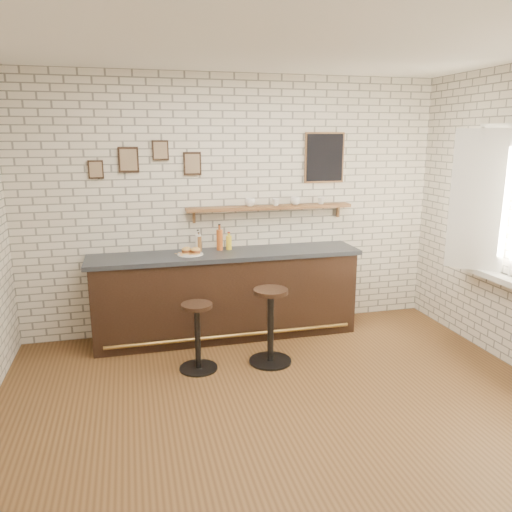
{
  "coord_description": "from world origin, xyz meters",
  "views": [
    {
      "loc": [
        -1.22,
        -3.76,
        2.3
      ],
      "look_at": [
        -0.03,
        0.9,
        1.14
      ],
      "focal_mm": 35.0,
      "sensor_mm": 36.0,
      "label": 1
    }
  ],
  "objects_px": {
    "condiment_bottle_yellow": "(229,242)",
    "shelf_cup_b": "(276,202)",
    "ciabatta_sandwich": "(191,251)",
    "bar_stool_right": "(271,324)",
    "sandwich_plate": "(190,254)",
    "bitters_bottle_brown": "(199,243)",
    "shelf_cup_d": "(321,200)",
    "bitters_bottle_white": "(198,242)",
    "shelf_cup_c": "(295,201)",
    "shelf_cup_a": "(250,202)",
    "bar_counter": "(227,294)",
    "bar_stool_left": "(198,334)",
    "bitters_bottle_amber": "(220,239)"
  },
  "relations": [
    {
      "from": "shelf_cup_c",
      "to": "shelf_cup_d",
      "type": "height_order",
      "value": "shelf_cup_c"
    },
    {
      "from": "bitters_bottle_amber",
      "to": "shelf_cup_b",
      "type": "height_order",
      "value": "shelf_cup_b"
    },
    {
      "from": "condiment_bottle_yellow",
      "to": "ciabatta_sandwich",
      "type": "bearing_deg",
      "value": -161.4
    },
    {
      "from": "bitters_bottle_brown",
      "to": "bar_stool_right",
      "type": "height_order",
      "value": "bitters_bottle_brown"
    },
    {
      "from": "bitters_bottle_brown",
      "to": "shelf_cup_b",
      "type": "relative_size",
      "value": 2.47
    },
    {
      "from": "bar_stool_left",
      "to": "bar_stool_right",
      "type": "xyz_separation_m",
      "value": [
        0.75,
        -0.03,
        0.05
      ]
    },
    {
      "from": "bitters_bottle_white",
      "to": "bitters_bottle_amber",
      "type": "relative_size",
      "value": 0.82
    },
    {
      "from": "shelf_cup_d",
      "to": "shelf_cup_b",
      "type": "bearing_deg",
      "value": 145.56
    },
    {
      "from": "condiment_bottle_yellow",
      "to": "bitters_bottle_brown",
      "type": "bearing_deg",
      "value": -180.0
    },
    {
      "from": "shelf_cup_d",
      "to": "bitters_bottle_white",
      "type": "bearing_deg",
      "value": 147.84
    },
    {
      "from": "bitters_bottle_brown",
      "to": "shelf_cup_a",
      "type": "relative_size",
      "value": 1.84
    },
    {
      "from": "bitters_bottle_white",
      "to": "shelf_cup_a",
      "type": "relative_size",
      "value": 2.06
    },
    {
      "from": "shelf_cup_a",
      "to": "bitters_bottle_white",
      "type": "bearing_deg",
      "value": 169.4
    },
    {
      "from": "ciabatta_sandwich",
      "to": "sandwich_plate",
      "type": "bearing_deg",
      "value": 180.0
    },
    {
      "from": "ciabatta_sandwich",
      "to": "shelf_cup_d",
      "type": "distance_m",
      "value": 1.71
    },
    {
      "from": "bitters_bottle_amber",
      "to": "bar_counter",
      "type": "bearing_deg",
      "value": -71.78
    },
    {
      "from": "bitters_bottle_brown",
      "to": "shelf_cup_a",
      "type": "distance_m",
      "value": 0.77
    },
    {
      "from": "bar_counter",
      "to": "shelf_cup_b",
      "type": "bearing_deg",
      "value": 17.2
    },
    {
      "from": "bitters_bottle_brown",
      "to": "bitters_bottle_amber",
      "type": "relative_size",
      "value": 0.73
    },
    {
      "from": "bitters_bottle_white",
      "to": "shelf_cup_b",
      "type": "distance_m",
      "value": 1.04
    },
    {
      "from": "bar_counter",
      "to": "shelf_cup_c",
      "type": "bearing_deg",
      "value": 12.66
    },
    {
      "from": "bitters_bottle_white",
      "to": "sandwich_plate",
      "type": "bearing_deg",
      "value": -125.94
    },
    {
      "from": "bar_counter",
      "to": "ciabatta_sandwich",
      "type": "relative_size",
      "value": 13.51
    },
    {
      "from": "sandwich_plate",
      "to": "condiment_bottle_yellow",
      "type": "height_order",
      "value": "condiment_bottle_yellow"
    },
    {
      "from": "bitters_bottle_white",
      "to": "bar_counter",
      "type": "bearing_deg",
      "value": -25.33
    },
    {
      "from": "bar_stool_left",
      "to": "shelf_cup_a",
      "type": "xyz_separation_m",
      "value": [
        0.79,
        1.0,
        1.18
      ]
    },
    {
      "from": "bitters_bottle_amber",
      "to": "shelf_cup_a",
      "type": "distance_m",
      "value": 0.56
    },
    {
      "from": "bitters_bottle_brown",
      "to": "ciabatta_sandwich",
      "type": "bearing_deg",
      "value": -124.76
    },
    {
      "from": "ciabatta_sandwich",
      "to": "bar_stool_right",
      "type": "height_order",
      "value": "ciabatta_sandwich"
    },
    {
      "from": "bitters_bottle_brown",
      "to": "bitters_bottle_white",
      "type": "height_order",
      "value": "bitters_bottle_white"
    },
    {
      "from": "bitters_bottle_amber",
      "to": "bar_stool_left",
      "type": "relative_size",
      "value": 0.44
    },
    {
      "from": "bitters_bottle_white",
      "to": "bar_stool_left",
      "type": "bearing_deg",
      "value": -99.47
    },
    {
      "from": "bar_stool_right",
      "to": "shelf_cup_b",
      "type": "height_order",
      "value": "shelf_cup_b"
    },
    {
      "from": "bitters_bottle_amber",
      "to": "shelf_cup_a",
      "type": "bearing_deg",
      "value": 9.06
    },
    {
      "from": "shelf_cup_b",
      "to": "shelf_cup_d",
      "type": "xyz_separation_m",
      "value": [
        0.57,
        0.0,
        0.0
      ]
    },
    {
      "from": "shelf_cup_a",
      "to": "shelf_cup_d",
      "type": "xyz_separation_m",
      "value": [
        0.89,
        0.0,
        -0.01
      ]
    },
    {
      "from": "bar_counter",
      "to": "sandwich_plate",
      "type": "distance_m",
      "value": 0.65
    },
    {
      "from": "condiment_bottle_yellow",
      "to": "shelf_cup_b",
      "type": "relative_size",
      "value": 2.29
    },
    {
      "from": "ciabatta_sandwich",
      "to": "bar_stool_right",
      "type": "bearing_deg",
      "value": -49.28
    },
    {
      "from": "ciabatta_sandwich",
      "to": "condiment_bottle_yellow",
      "type": "height_order",
      "value": "condiment_bottle_yellow"
    },
    {
      "from": "bar_stool_right",
      "to": "shelf_cup_c",
      "type": "height_order",
      "value": "shelf_cup_c"
    },
    {
      "from": "sandwich_plate",
      "to": "shelf_cup_b",
      "type": "distance_m",
      "value": 1.2
    },
    {
      "from": "bar_stool_left",
      "to": "condiment_bottle_yellow",
      "type": "bearing_deg",
      "value": 61.24
    },
    {
      "from": "shelf_cup_d",
      "to": "bar_stool_left",
      "type": "bearing_deg",
      "value": 176.41
    },
    {
      "from": "bar_stool_left",
      "to": "bitters_bottle_brown",
      "type": "bearing_deg",
      "value": 80.24
    },
    {
      "from": "bitters_bottle_brown",
      "to": "shelf_cup_c",
      "type": "bearing_deg",
      "value": 2.93
    },
    {
      "from": "ciabatta_sandwich",
      "to": "bar_stool_left",
      "type": "xyz_separation_m",
      "value": [
        -0.05,
        -0.78,
        -0.68
      ]
    },
    {
      "from": "bar_counter",
      "to": "shelf_cup_b",
      "type": "distance_m",
      "value": 1.24
    },
    {
      "from": "bar_counter",
      "to": "shelf_cup_b",
      "type": "relative_size",
      "value": 34.01
    },
    {
      "from": "bar_counter",
      "to": "bar_stool_left",
      "type": "bearing_deg",
      "value": -119.52
    }
  ]
}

